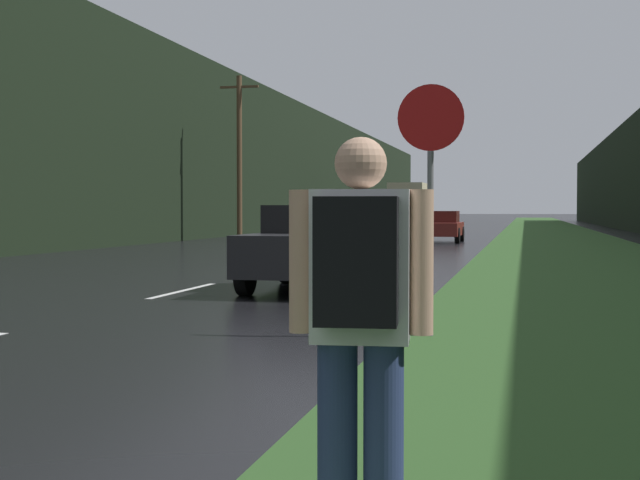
% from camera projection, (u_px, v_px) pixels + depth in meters
% --- Properties ---
extents(grass_verge, '(6.00, 240.00, 0.02)m').
position_uv_depth(grass_verge, '(561.00, 242.00, 39.35)').
color(grass_verge, '#2D5123').
rests_on(grass_verge, ground_plane).
extents(lane_stripe_c, '(0.12, 3.00, 0.01)m').
position_uv_depth(lane_stripe_c, '(183.00, 291.00, 15.59)').
color(lane_stripe_c, silver).
rests_on(lane_stripe_c, ground_plane).
extents(lane_stripe_d, '(0.12, 3.00, 0.01)m').
position_uv_depth(lane_stripe_d, '(287.00, 266.00, 22.41)').
color(lane_stripe_d, silver).
rests_on(lane_stripe_d, ground_plane).
extents(lane_stripe_e, '(0.12, 3.00, 0.01)m').
position_uv_depth(lane_stripe_e, '(343.00, 253.00, 29.22)').
color(lane_stripe_e, silver).
rests_on(lane_stripe_e, ground_plane).
extents(treeline_far_side, '(2.00, 140.00, 8.85)m').
position_uv_depth(treeline_far_side, '(246.00, 159.00, 52.93)').
color(treeline_far_side, black).
rests_on(treeline_far_side, ground_plane).
extents(utility_pole_far, '(1.80, 0.24, 7.45)m').
position_uv_depth(utility_pole_far, '(239.00, 156.00, 40.19)').
color(utility_pole_far, '#4C3823').
rests_on(utility_pole_far, ground_plane).
extents(stop_sign, '(0.74, 0.07, 2.80)m').
position_uv_depth(stop_sign, '(430.00, 179.00, 9.83)').
color(stop_sign, slate).
rests_on(stop_sign, ground_plane).
extents(hitchhiker_with_backpack, '(0.60, 0.44, 1.72)m').
position_uv_depth(hitchhiker_with_backpack, '(360.00, 315.00, 3.64)').
color(hitchhiker_with_backpack, navy).
rests_on(hitchhiker_with_backpack, ground_plane).
extents(car_passing_near, '(1.92, 4.24, 1.50)m').
position_uv_depth(car_passing_near, '(315.00, 246.00, 15.82)').
color(car_passing_near, black).
rests_on(car_passing_near, ground_plane).
extents(car_passing_far, '(1.94, 4.19, 1.36)m').
position_uv_depth(car_passing_far, '(440.00, 226.00, 38.87)').
color(car_passing_far, maroon).
rests_on(car_passing_far, ground_plane).
extents(delivery_truck, '(2.57, 7.80, 3.28)m').
position_uv_depth(delivery_truck, '(411.00, 205.00, 64.14)').
color(delivery_truck, '#6E684F').
rests_on(delivery_truck, ground_plane).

